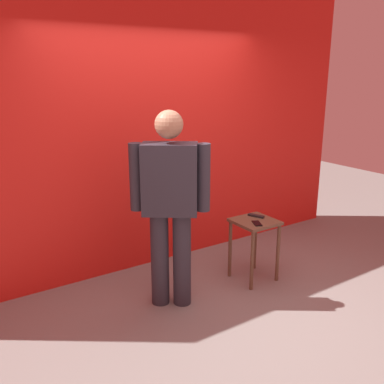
{
  "coord_description": "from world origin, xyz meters",
  "views": [
    {
      "loc": [
        -2.1,
        -2.58,
        2.07
      ],
      "look_at": [
        -0.04,
        0.55,
        1.0
      ],
      "focal_mm": 39.55,
      "sensor_mm": 36.0,
      "label": 1
    }
  ],
  "objects_px": {
    "side_table": "(254,233)",
    "cell_phone": "(257,223)",
    "tv_remote": "(256,216)",
    "standing_person": "(170,201)"
  },
  "relations": [
    {
      "from": "standing_person",
      "to": "side_table",
      "type": "distance_m",
      "value": 1.07
    },
    {
      "from": "standing_person",
      "to": "side_table",
      "type": "height_order",
      "value": "standing_person"
    },
    {
      "from": "side_table",
      "to": "cell_phone",
      "type": "distance_m",
      "value": 0.18
    },
    {
      "from": "cell_phone",
      "to": "tv_remote",
      "type": "relative_size",
      "value": 0.85
    },
    {
      "from": "tv_remote",
      "to": "cell_phone",
      "type": "bearing_deg",
      "value": -150.84
    },
    {
      "from": "standing_person",
      "to": "tv_remote",
      "type": "relative_size",
      "value": 10.41
    },
    {
      "from": "side_table",
      "to": "cell_phone",
      "type": "xyz_separation_m",
      "value": [
        -0.06,
        -0.09,
        0.15
      ]
    },
    {
      "from": "standing_person",
      "to": "side_table",
      "type": "bearing_deg",
      "value": -3.1
    },
    {
      "from": "cell_phone",
      "to": "tv_remote",
      "type": "bearing_deg",
      "value": 76.4
    },
    {
      "from": "side_table",
      "to": "tv_remote",
      "type": "bearing_deg",
      "value": 43.67
    }
  ]
}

